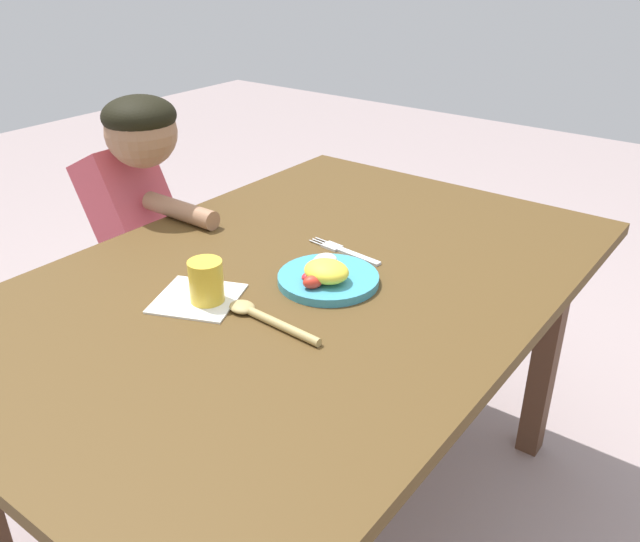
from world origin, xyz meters
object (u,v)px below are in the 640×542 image
object	(u,v)px
plate	(327,276)
person	(137,247)
spoon	(263,317)
drinking_cup	(206,282)
fork	(346,252)

from	to	relation	value
plate	person	size ratio (longest dim) A/B	0.21
spoon	drinking_cup	distance (m)	0.13
drinking_cup	person	distance (m)	0.62
fork	person	distance (m)	0.64
plate	drinking_cup	xyz separation A→B (m)	(-0.19, 0.14, 0.02)
fork	spoon	size ratio (longest dim) A/B	0.89
plate	drinking_cup	bearing A→B (deg)	144.65
spoon	person	distance (m)	0.72
spoon	fork	bearing A→B (deg)	-79.31
plate	spoon	distance (m)	0.18
fork	spoon	distance (m)	0.32
spoon	person	bearing A→B (deg)	-16.45
plate	fork	distance (m)	0.15
plate	drinking_cup	distance (m)	0.24
plate	drinking_cup	size ratio (longest dim) A/B	2.36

